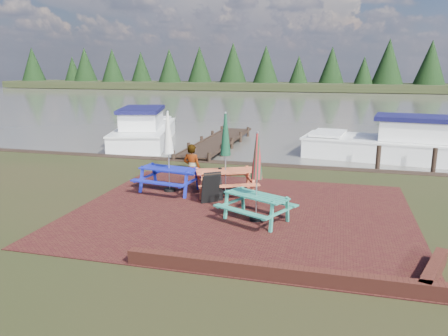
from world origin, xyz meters
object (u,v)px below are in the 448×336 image
boat_jetty (145,132)px  person (192,145)px  picnic_table_red (225,166)px  picnic_table_blue (169,164)px  boat_near (400,146)px  picnic_table_teal (256,191)px  jetty (218,141)px  chalkboard (212,188)px

boat_jetty → person: bearing=-67.1°
picnic_table_red → person: bearing=101.2°
picnic_table_blue → boat_near: bearing=54.4°
picnic_table_red → person: picnic_table_red is taller
picnic_table_teal → boat_jetty: picnic_table_teal is taller
boat_near → jetty: bearing=92.6°
chalkboard → picnic_table_red: bearing=44.1°
picnic_table_red → boat_jetty: picnic_table_red is taller
jetty → boat_near: (8.65, -0.89, 0.34)m
picnic_table_red → chalkboard: 1.06m
picnic_table_teal → jetty: (-4.01, 10.81, -0.69)m
person → boat_jetty: bearing=-46.1°
boat_near → boat_jetty: bearing=93.9°
picnic_table_teal → jetty: 11.55m
picnic_table_red → picnic_table_blue: size_ratio=1.00×
picnic_table_teal → boat_jetty: bearing=152.8°
picnic_table_blue → picnic_table_red: bearing=14.7°
picnic_table_blue → jetty: 8.93m
picnic_table_red → person: (-2.11, 2.96, 0.08)m
picnic_table_teal → chalkboard: (-1.53, 1.19, -0.36)m
picnic_table_teal → jetty: size_ratio=0.25×
picnic_table_blue → jetty: picnic_table_blue is taller
chalkboard → jetty: bearing=68.1°
picnic_table_red → chalkboard: size_ratio=2.93×
person → jetty: bearing=-79.4°
chalkboard → person: person is taller
picnic_table_red → picnic_table_blue: 1.79m
chalkboard → boat_jetty: size_ratio=0.11×
picnic_table_red → person: 3.63m
boat_jetty → boat_near: bearing=-20.3°
person → picnic_table_teal: bearing=129.6°
chalkboard → boat_jetty: 11.79m
picnic_table_red → jetty: bearing=82.7°
picnic_table_red → jetty: picnic_table_red is taller
picnic_table_blue → chalkboard: 1.85m
picnic_table_red → picnic_table_blue: picnic_table_blue is taller
person → chalkboard: bearing=121.8°
boat_near → person: size_ratio=4.35×
picnic_table_teal → picnic_table_red: size_ratio=0.91×
boat_near → picnic_table_blue: bearing=144.1°
chalkboard → person: size_ratio=0.45×
picnic_table_red → picnic_table_blue: bearing=161.6°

